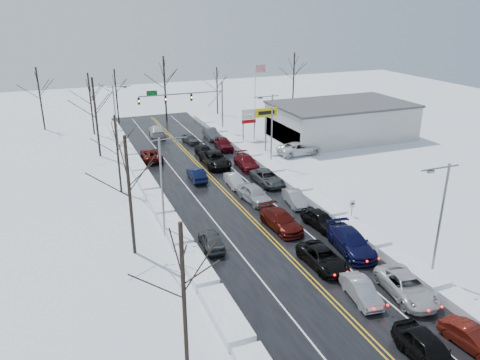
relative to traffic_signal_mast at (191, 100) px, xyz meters
name	(u,v)px	position (x,y,z in m)	size (l,w,h in m)	color
ground	(238,205)	(-3.45, -27.99, -5.48)	(160.00, 160.00, 0.00)	silver
road_surface	(231,197)	(-3.45, -25.99, -5.47)	(14.00, 84.00, 0.01)	black
snow_bank_left	(160,208)	(-11.05, -25.99, -5.48)	(1.82, 72.00, 0.75)	white
snow_bank_right	(294,188)	(4.15, -25.99, -5.48)	(1.82, 72.00, 0.75)	white
traffic_signal_mast	(191,100)	(0.00, 0.00, 0.00)	(13.28, 0.39, 8.00)	slate
tires_plus_sign	(266,115)	(7.05, -12.00, -0.49)	(3.20, 0.34, 6.00)	slate
used_vehicles_sign	(249,118)	(7.05, -5.99, -2.16)	(2.20, 0.22, 4.65)	slate
speed_limit_sign	(352,207)	(4.75, -35.99, -3.84)	(0.55, 0.09, 2.35)	slate
flagpole	(256,90)	(11.72, 2.01, 0.45)	(1.87, 1.20, 10.00)	silver
dealership_building	(341,120)	(20.53, -9.99, -2.82)	(20.40, 12.40, 5.30)	beige
streetlight_se	(439,213)	(4.85, -45.99, -0.17)	(3.20, 0.25, 9.00)	slate
streetlight_ne	(270,125)	(4.85, -17.99, -0.17)	(3.20, 0.25, 9.00)	slate
streetlight_sw	(164,179)	(-11.74, -31.99, -0.17)	(3.20, 0.25, 9.00)	slate
streetlight_nw	(117,112)	(-11.74, -3.99, -0.17)	(3.20, 0.25, 9.00)	slate
tree_left_a	(183,269)	(-14.45, -47.99, 0.81)	(3.60, 3.60, 9.00)	#2D231C
tree_left_b	(128,173)	(-14.95, -33.99, 1.51)	(4.00, 4.00, 10.00)	#2D231C
tree_left_c	(116,139)	(-13.95, -19.99, 0.46)	(3.40, 3.40, 8.50)	#2D231C
tree_left_d	(94,102)	(-14.65, -5.99, 1.86)	(4.20, 4.20, 10.50)	#2D231C
tree_left_e	(90,92)	(-14.25, 6.01, 1.16)	(3.80, 3.80, 9.50)	#2D231C
tree_far_a	(38,86)	(-21.45, 12.01, 1.51)	(4.00, 4.00, 10.00)	#2D231C
tree_far_b	(116,85)	(-9.45, 13.01, 0.81)	(3.60, 3.60, 9.00)	#2D231C
tree_far_c	(164,76)	(-1.45, 11.01, 2.21)	(4.40, 4.40, 11.00)	#2D231C
tree_far_d	(217,82)	(8.55, 12.51, 0.46)	(3.40, 3.40, 8.50)	#2D231C
tree_far_e	(294,69)	(24.55, 13.01, 1.86)	(4.20, 4.20, 10.50)	#2D231C
queued_car_1	(360,299)	(-1.51, -46.32, -5.48)	(1.44, 4.12, 1.36)	#97999F
queued_car_2	(322,266)	(-1.65, -41.51, -5.48)	(2.35, 5.09, 1.41)	black
queued_car_3	(281,228)	(-1.76, -34.45, -5.48)	(2.24, 5.51, 1.60)	#460D09
queued_car_4	(254,201)	(-1.53, -27.83, -5.48)	(2.03, 5.03, 1.72)	#ACAFB5
queued_car_5	(234,186)	(-1.86, -22.97, -5.48)	(1.40, 4.02, 1.32)	#BBBBBD
queued_car_6	(215,165)	(-1.54, -15.48, -5.48)	(2.86, 6.19, 1.72)	black
queued_car_7	(205,156)	(-1.58, -11.19, -5.48)	(1.89, 4.65, 1.35)	black
queued_car_8	(191,143)	(-1.60, -4.44, -5.48)	(1.56, 3.88, 1.32)	#3F4244
queued_car_9	(471,348)	(1.66, -52.94, -5.48)	(1.41, 4.04, 1.33)	#51120A
queued_car_10	(405,296)	(1.66, -47.20, -5.48)	(2.50, 5.43, 1.51)	#BABABC
queued_car_11	(350,251)	(1.73, -40.38, -5.48)	(2.39, 5.88, 1.71)	black
queued_car_12	(320,227)	(1.71, -35.57, -5.48)	(1.82, 4.52, 1.54)	black
queued_car_13	(294,204)	(1.99, -30.08, -5.48)	(1.46, 4.20, 1.38)	#96989D
queued_car_14	(267,184)	(1.85, -23.75, -5.48)	(2.44, 5.30, 1.47)	#3A3C3E
queued_car_15	(246,168)	(1.77, -17.70, -5.48)	(2.16, 5.32, 1.54)	#510A10
queued_car_16	(224,149)	(1.89, -9.16, -5.48)	(1.93, 4.79, 1.63)	#480911
queued_car_17	(211,139)	(1.94, -3.40, -5.48)	(1.65, 4.74, 1.56)	#44474A
oncoming_car_0	(197,180)	(-5.24, -19.64, -5.48)	(1.54, 4.41, 1.45)	black
oncoming_car_1	(152,160)	(-8.56, -10.21, -5.48)	(2.39, 5.18, 1.44)	#4D0D0A
oncoming_car_2	(157,136)	(-5.26, 1.47, -5.48)	(2.31, 5.68, 1.65)	silver
oncoming_car_3	(212,247)	(-8.78, -35.48, -5.48)	(1.65, 4.11, 1.40)	#393B3E
parked_car_0	(299,154)	(10.55, -15.35, -5.48)	(2.80, 6.07, 1.69)	white
parked_car_1	(312,148)	(13.63, -13.45, -5.48)	(1.86, 4.57, 1.33)	#540B0F
parked_car_2	(276,136)	(11.72, -5.90, -5.48)	(1.69, 4.21, 1.43)	black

